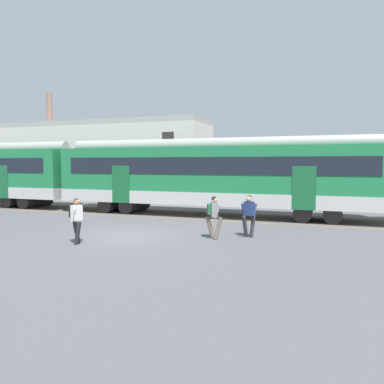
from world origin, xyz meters
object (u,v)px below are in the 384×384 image
Objects in this scene: commuter_train at (83,174)px; pedestrian_navy at (249,213)px; pedestrian_white at (76,217)px; pedestrian_grey at (214,214)px.

pedestrian_navy is (11.58, -5.39, -1.29)m from commuter_train.
pedestrian_navy is at bearing 30.59° from pedestrian_white.
pedestrian_grey is at bearing 29.55° from pedestrian_white.
pedestrian_grey is at bearing -30.98° from commuter_train.
commuter_train is at bearing 149.02° from pedestrian_grey.
pedestrian_white is 6.57m from pedestrian_navy.
pedestrian_white is 1.00× the size of pedestrian_navy.
pedestrian_grey is 1.00× the size of pedestrian_navy.
pedestrian_grey is (4.44, 2.52, 0.00)m from pedestrian_white.
commuter_train is 22.83× the size of pedestrian_white.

